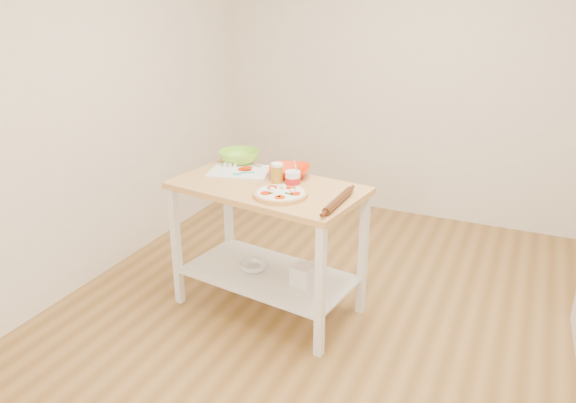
% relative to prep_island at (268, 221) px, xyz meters
% --- Properties ---
extents(room_shell, '(4.04, 4.54, 2.74)m').
position_rel_prep_island_xyz_m(room_shell, '(0.61, -0.15, 0.70)').
color(room_shell, olive).
rests_on(room_shell, ground).
extents(prep_island, '(1.30, 0.83, 0.90)m').
position_rel_prep_island_xyz_m(prep_island, '(0.00, 0.00, 0.00)').
color(prep_island, tan).
rests_on(prep_island, ground).
extents(pizza, '(0.33, 0.33, 0.05)m').
position_rel_prep_island_xyz_m(pizza, '(0.16, -0.14, 0.26)').
color(pizza, '#E9B263').
rests_on(pizza, prep_island).
extents(cutting_board, '(0.46, 0.39, 0.04)m').
position_rel_prep_island_xyz_m(cutting_board, '(-0.29, 0.16, 0.26)').
color(cutting_board, white).
rests_on(cutting_board, prep_island).
extents(spatula, '(0.13, 0.11, 0.01)m').
position_rel_prep_island_xyz_m(spatula, '(-0.23, 0.10, 0.27)').
color(spatula, '#3EC0AA').
rests_on(spatula, cutting_board).
extents(knife, '(0.27, 0.04, 0.01)m').
position_rel_prep_island_xyz_m(knife, '(-0.36, 0.29, 0.27)').
color(knife, silver).
rests_on(knife, cutting_board).
extents(orange_bowl, '(0.34, 0.34, 0.07)m').
position_rel_prep_island_xyz_m(orange_bowl, '(0.06, 0.22, 0.28)').
color(orange_bowl, '#E82E01').
rests_on(orange_bowl, prep_island).
extents(green_bowl, '(0.35, 0.35, 0.09)m').
position_rel_prep_island_xyz_m(green_bowl, '(-0.39, 0.34, 0.29)').
color(green_bowl, '#89D331').
rests_on(green_bowl, prep_island).
extents(beer_pint, '(0.08, 0.08, 0.15)m').
position_rel_prep_island_xyz_m(beer_pint, '(0.07, 0.01, 0.33)').
color(beer_pint, '#B6841E').
rests_on(beer_pint, prep_island).
extents(yogurt_tub, '(0.10, 0.10, 0.20)m').
position_rel_prep_island_xyz_m(yogurt_tub, '(0.18, 0.00, 0.31)').
color(yogurt_tub, white).
rests_on(yogurt_tub, prep_island).
extents(rolling_pin, '(0.05, 0.39, 0.05)m').
position_rel_prep_island_xyz_m(rolling_pin, '(0.53, -0.13, 0.27)').
color(rolling_pin, '#532912').
rests_on(rolling_pin, prep_island).
extents(shelf_glass_bowl, '(0.23, 0.23, 0.06)m').
position_rel_prep_island_xyz_m(shelf_glass_bowl, '(-0.11, -0.01, -0.36)').
color(shelf_glass_bowl, silver).
rests_on(shelf_glass_bowl, prep_island).
extents(shelf_bin, '(0.15, 0.15, 0.13)m').
position_rel_prep_island_xyz_m(shelf_bin, '(0.27, -0.03, -0.33)').
color(shelf_bin, white).
rests_on(shelf_bin, prep_island).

